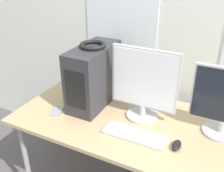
# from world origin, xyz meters

# --- Properties ---
(wall_back) EXTENTS (8.00, 0.07, 2.70)m
(wall_back) POSITION_xyz_m (0.00, 0.95, 1.35)
(wall_back) COLOR silver
(wall_back) RESTS_ON ground_plane
(desk) EXTENTS (2.07, 0.82, 0.74)m
(desk) POSITION_xyz_m (0.00, 0.41, 0.70)
(desk) COLOR tan
(desk) RESTS_ON ground_plane
(pc_tower) EXTENTS (0.22, 0.49, 0.45)m
(pc_tower) POSITION_xyz_m (-0.57, 0.50, 0.97)
(pc_tower) COLOR #2D2D33
(pc_tower) RESTS_ON desk
(headphones) EXTENTS (0.19, 0.19, 0.03)m
(headphones) POSITION_xyz_m (-0.57, 0.50, 1.21)
(headphones) COLOR black
(headphones) RESTS_ON pc_tower
(monitor_main) EXTENTS (0.46, 0.22, 0.50)m
(monitor_main) POSITION_xyz_m (-0.17, 0.49, 1.00)
(monitor_main) COLOR #B7B7BC
(monitor_main) RESTS_ON desk
(keyboard) EXTENTS (0.40, 0.14, 0.02)m
(keyboard) POSITION_xyz_m (-0.14, 0.25, 0.75)
(keyboard) COLOR silver
(keyboard) RESTS_ON desk
(mouse) EXTENTS (0.05, 0.10, 0.04)m
(mouse) POSITION_xyz_m (0.13, 0.27, 0.76)
(mouse) COLOR black
(mouse) RESTS_ON desk
(cell_phone) EXTENTS (0.12, 0.15, 0.01)m
(cell_phone) POSITION_xyz_m (-0.75, 0.26, 0.75)
(cell_phone) COLOR #99999E
(cell_phone) RESTS_ON desk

